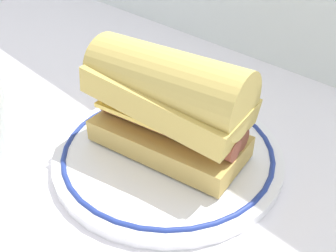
# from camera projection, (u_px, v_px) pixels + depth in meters

# --- Properties ---
(ground_plane) EXTENTS (1.50, 1.50, 0.00)m
(ground_plane) POSITION_uv_depth(u_px,v_px,m) (158.00, 157.00, 0.45)
(ground_plane) COLOR white
(plate) EXTENTS (0.27, 0.27, 0.01)m
(plate) POSITION_uv_depth(u_px,v_px,m) (168.00, 152.00, 0.44)
(plate) COLOR white
(plate) RESTS_ON ground_plane
(sausage_sandwich) EXTENTS (0.19, 0.12, 0.12)m
(sausage_sandwich) POSITION_uv_depth(u_px,v_px,m) (168.00, 102.00, 0.40)
(sausage_sandwich) COLOR tan
(sausage_sandwich) RESTS_ON plate
(salt_shaker) EXTENTS (0.03, 0.03, 0.08)m
(salt_shaker) POSITION_uv_depth(u_px,v_px,m) (105.00, 58.00, 0.59)
(salt_shaker) COLOR white
(salt_shaker) RESTS_ON ground_plane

